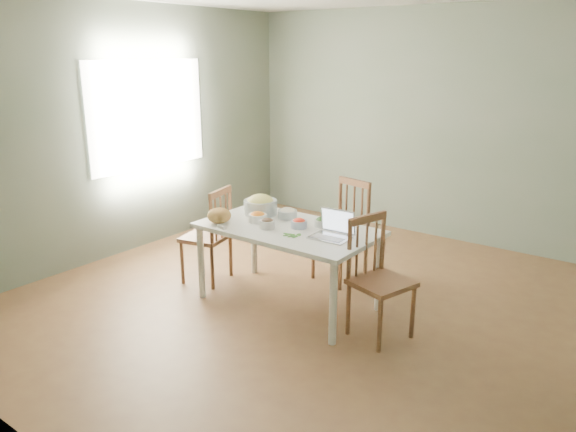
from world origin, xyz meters
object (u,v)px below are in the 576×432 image
Objects in this scene: bread_boule at (219,216)px; laptop at (330,226)px; bowl_squash at (260,205)px; chair_far at (340,232)px; chair_right at (382,280)px; chair_left at (206,235)px; dining_table at (288,266)px.

laptop is (1.02, 0.23, 0.04)m from bread_boule.
bread_boule is at bearing -103.95° from bowl_squash.
chair_far reaches higher than chair_right.
chair_right is at bearing 8.68° from bread_boule.
bowl_squash is (0.51, 0.22, 0.34)m from chair_left.
chair_right reaches higher than chair_left.
bread_boule is at bearing 115.20° from chair_right.
chair_right is (0.94, -0.04, 0.12)m from dining_table.
dining_table is 4.87× the size of laptop.
dining_table is 0.66m from laptop.
chair_left is 1.47m from laptop.
bread_boule is at bearing -169.89° from laptop.
bread_boule is at bearing 48.05° from chair_left.
bowl_squash reaches higher than bread_boule.
chair_left is 0.98× the size of chair_right.
chair_right is 3.11× the size of bowl_squash.
chair_left is (-0.96, -0.05, 0.11)m from dining_table.
dining_table is at bearing -83.43° from chair_far.
chair_left is at bearing 151.58° from bread_boule.
chair_far is 3.14× the size of laptop.
laptop is at bearing -13.01° from bowl_squash.
chair_far is (0.08, 0.74, 0.14)m from dining_table.
laptop is (1.42, 0.01, 0.36)m from chair_left.
bowl_squash is (-1.39, 0.21, 0.33)m from chair_right.
chair_right is 1.44m from bowl_squash.
chair_far is 1.05× the size of chair_left.
chair_right reaches higher than bowl_squash.
chair_left reaches higher than dining_table.
dining_table is at bearing -20.78° from bowl_squash.
chair_left is at bearing -130.21° from chair_far.
bowl_squash is (0.11, 0.44, 0.02)m from bread_boule.
bowl_squash is at bearing 97.86° from chair_right.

